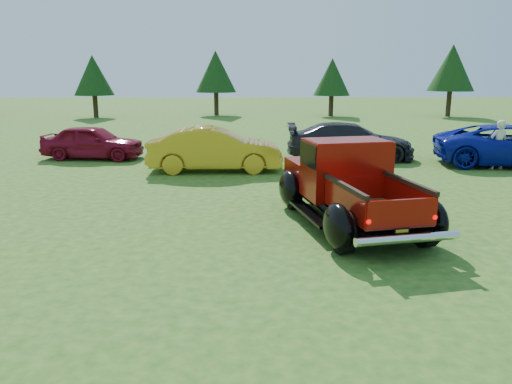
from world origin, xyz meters
TOP-DOWN VIEW (x-y plane):
  - ground at (0.00, 0.00)m, footprint 120.00×120.00m
  - tree_west at (-12.00, 29.00)m, footprint 2.94×2.94m
  - tree_mid_left at (-3.00, 31.00)m, footprint 3.20×3.20m
  - tree_mid_right at (6.00, 30.00)m, footprint 2.82×2.82m
  - tree_east at (15.00, 29.50)m, footprint 3.46×3.46m
  - pickup_truck at (1.88, 1.83)m, footprint 3.22×5.34m
  - show_car_red at (-6.50, 10.36)m, footprint 4.05×1.98m
  - show_car_yellow at (-1.50, 7.80)m, footprint 4.63×1.73m
  - show_car_grey at (3.62, 10.10)m, footprint 5.00×2.20m
  - show_car_blue at (9.26, 8.69)m, footprint 5.69×3.28m
  - spectator at (8.41, 8.00)m, footprint 0.69×0.50m

SIDE VIEW (x-z plane):
  - ground at x=0.00m, z-range 0.00..0.00m
  - show_car_red at x=-6.50m, z-range 0.00..1.33m
  - show_car_grey at x=3.62m, z-range 0.00..1.43m
  - show_car_blue at x=9.26m, z-range 0.00..1.49m
  - show_car_yellow at x=-1.50m, z-range 0.00..1.51m
  - spectator at x=8.41m, z-range 0.00..1.73m
  - pickup_truck at x=1.88m, z-range -0.05..1.83m
  - tree_mid_right at x=6.00m, z-range 0.77..5.17m
  - tree_west at x=-12.00m, z-range 0.81..5.41m
  - tree_mid_left at x=-3.00m, z-range 0.88..5.88m
  - tree_east at x=15.00m, z-range 0.96..6.36m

